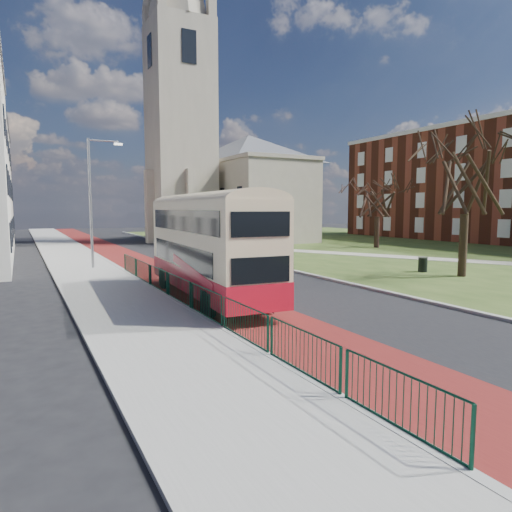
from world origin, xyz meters
TOP-DOWN VIEW (x-y plane):
  - ground at (0.00, 0.00)m, footprint 160.00×160.00m
  - road_carriageway at (1.50, 20.00)m, footprint 9.00×120.00m
  - bus_lane at (-1.20, 20.00)m, footprint 3.40×120.00m
  - pavement_west at (-5.00, 20.00)m, footprint 4.00×120.00m
  - kerb_west at (-3.00, 20.00)m, footprint 0.25×120.00m
  - kerb_east at (6.10, 22.00)m, footprint 0.25×80.00m
  - grass_green at (26.00, 22.00)m, footprint 40.00×80.00m
  - footpath at (20.00, 10.00)m, footprint 18.84×32.82m
  - pedestrian_railing at (-2.95, 4.00)m, footprint 0.07×24.00m
  - gothic_church at (12.56, 38.00)m, footprint 16.38×18.00m
  - brick_terrace at (40.00, 20.00)m, footprint 10.30×44.30m
  - streetlamp at (-4.35, 18.00)m, footprint 2.13×0.18m
  - bus at (-1.52, 5.73)m, footprint 2.90×10.42m
  - winter_tree_near at (13.43, 5.10)m, footprint 6.17×6.17m
  - winter_tree_far at (22.33, 21.81)m, footprint 6.45×6.45m
  - litter_bin at (12.88, 7.40)m, footprint 0.61×0.61m

SIDE VIEW (x-z plane):
  - ground at x=0.00m, z-range 0.00..0.00m
  - road_carriageway at x=1.50m, z-range 0.00..0.01m
  - bus_lane at x=-1.20m, z-range 0.00..0.01m
  - grass_green at x=26.00m, z-range 0.00..0.04m
  - footpath at x=20.00m, z-range 0.04..0.07m
  - pavement_west at x=-5.00m, z-range 0.00..0.12m
  - kerb_west at x=-3.00m, z-range 0.00..0.13m
  - kerb_east at x=6.10m, z-range 0.00..0.13m
  - litter_bin at x=12.88m, z-range 0.04..0.95m
  - pedestrian_railing at x=-2.95m, z-range -0.01..1.11m
  - bus at x=-1.52m, z-range 0.30..4.62m
  - streetlamp at x=-4.35m, z-range 0.59..8.59m
  - winter_tree_far at x=22.33m, z-range 1.51..9.20m
  - winter_tree_near at x=13.43m, z-range 1.76..10.73m
  - brick_terrace at x=40.00m, z-range 0.01..13.51m
  - gothic_church at x=12.56m, z-range -6.87..33.13m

